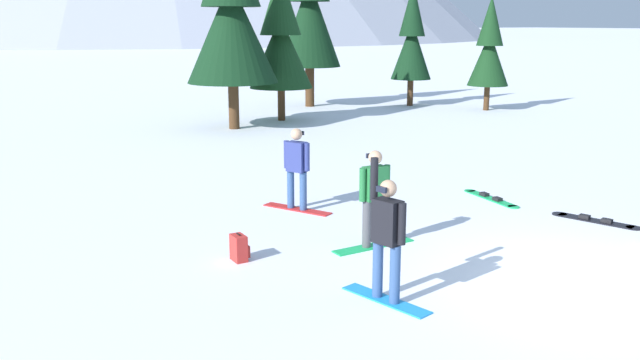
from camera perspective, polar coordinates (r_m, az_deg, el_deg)
name	(u,v)px	position (r m, az deg, el deg)	size (l,w,h in m)	color
ground_plane	(572,284)	(11.01, 20.52, -8.25)	(800.00, 800.00, 0.00)	white
snowboarder_foreground	(387,236)	(9.47, 5.68, -4.71)	(0.67, 1.49, 2.04)	#1E8CD8
snowboarder_midground	(375,197)	(11.77, 4.62, -1.41)	(1.60, 0.38, 1.73)	#19B259
snowboarder_background	(297,167)	(14.09, -1.97, 1.07)	(1.02, 1.52, 1.73)	red
loose_snowboard_near_right	(491,198)	(15.62, 14.19, -1.49)	(0.37, 1.82, 0.09)	#19B259
loose_snowboard_far_spare	(595,220)	(14.54, 22.21, -3.17)	(0.91, 1.74, 0.09)	black
backpack_red	(239,248)	(11.33, -6.82, -5.72)	(0.27, 0.33, 0.47)	red
pine_tree_tall	(489,49)	(31.33, 14.09, 10.70)	(1.81, 1.81, 5.02)	#472D19
pine_tree_slender	(309,6)	(31.87, -0.89, 14.45)	(2.88, 2.88, 8.43)	#472D19
pine_tree_young	(231,12)	(25.16, -7.51, 13.87)	(3.31, 3.31, 7.74)	#472D19
pine_tree_twin	(281,39)	(27.23, -3.35, 11.81)	(2.52, 2.52, 5.93)	#472D19
pine_tree_leaning	(412,39)	(32.43, 7.75, 11.68)	(1.88, 1.88, 5.69)	#472D19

